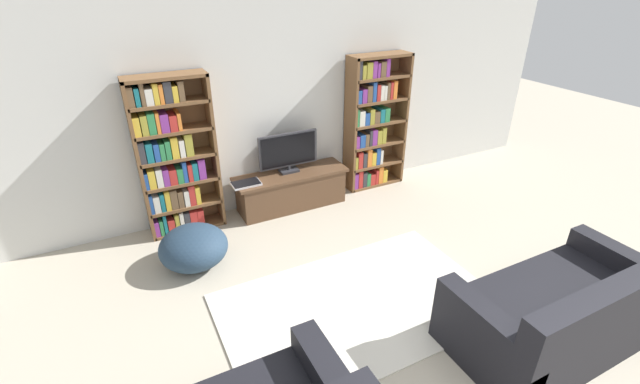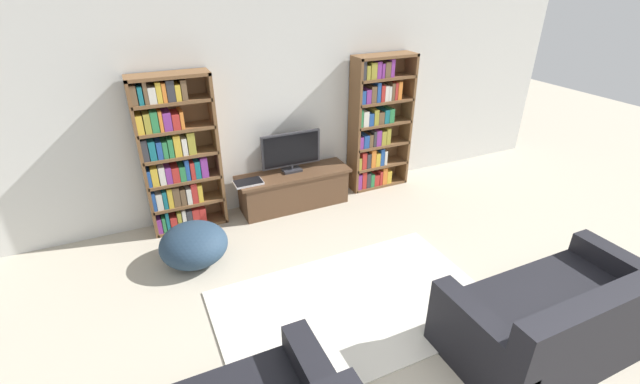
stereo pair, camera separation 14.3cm
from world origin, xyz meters
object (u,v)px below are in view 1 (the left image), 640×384
(laptop, at_px, (246,184))
(couch_right_sofa, at_px, (560,314))
(bookshelf_right, at_px, (372,124))
(television, at_px, (288,152))
(beanbag_ottoman, at_px, (194,247))
(tv_stand, at_px, (291,190))
(bookshelf_left, at_px, (173,159))

(laptop, relative_size, couch_right_sofa, 0.19)
(bookshelf_right, bearing_deg, television, -177.64)
(bookshelf_right, relative_size, couch_right_sofa, 1.02)
(laptop, bearing_deg, beanbag_ottoman, -141.52)
(television, relative_size, laptop, 2.28)
(television, height_order, beanbag_ottoman, television)
(television, bearing_deg, laptop, -169.61)
(bookshelf_right, relative_size, beanbag_ottoman, 2.59)
(television, bearing_deg, tv_stand, -90.00)
(bookshelf_left, xyz_separation_m, laptop, (0.77, -0.16, -0.41))
(bookshelf_left, relative_size, television, 2.35)
(bookshelf_left, relative_size, couch_right_sofa, 1.02)
(bookshelf_right, bearing_deg, tv_stand, -175.18)
(couch_right_sofa, height_order, beanbag_ottoman, couch_right_sofa)
(bookshelf_right, distance_m, couch_right_sofa, 3.29)
(television, bearing_deg, couch_right_sofa, -71.73)
(bookshelf_left, height_order, tv_stand, bookshelf_left)
(television, bearing_deg, bookshelf_right, 2.36)
(bookshelf_right, height_order, tv_stand, bookshelf_right)
(television, height_order, couch_right_sofa, television)
(bookshelf_right, bearing_deg, couch_right_sofa, -93.94)
(tv_stand, distance_m, beanbag_ottoman, 1.58)
(bookshelf_right, bearing_deg, laptop, -175.00)
(couch_right_sofa, bearing_deg, laptop, 118.47)
(bookshelf_left, relative_size, bookshelf_right, 1.00)
(bookshelf_right, height_order, couch_right_sofa, bookshelf_right)
(television, xyz_separation_m, couch_right_sofa, (1.05, -3.17, -0.47))
(bookshelf_left, bearing_deg, beanbag_ottoman, -92.52)
(bookshelf_right, xyz_separation_m, television, (-1.27, -0.05, -0.15))
(tv_stand, relative_size, beanbag_ottoman, 2.07)
(laptop, xyz_separation_m, couch_right_sofa, (1.66, -3.06, -0.21))
(bookshelf_right, distance_m, beanbag_ottoman, 2.89)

